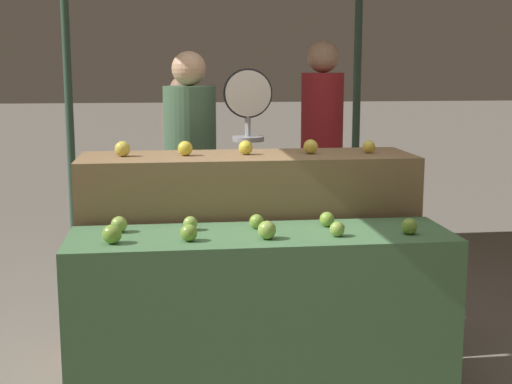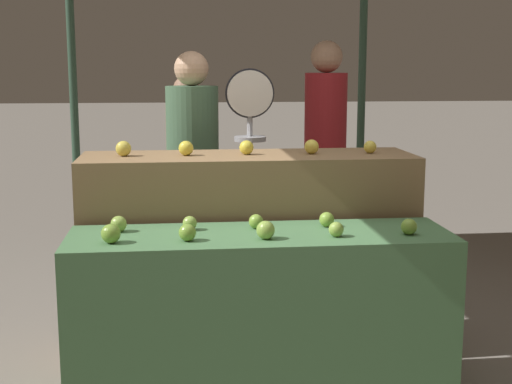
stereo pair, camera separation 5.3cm
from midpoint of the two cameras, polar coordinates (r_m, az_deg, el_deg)
name	(u,v)px [view 2 (the right image)]	position (r m, az deg, el deg)	size (l,w,h in m)	color
display_counter_front	(261,316)	(3.55, 0.80, -9.92)	(1.85, 0.55, 0.84)	#4C7A4C
display_counter_back	(248,254)	(4.07, -0.24, -5.02)	(1.85, 0.55, 1.15)	olive
apple_front_0	(111,234)	(3.29, -11.09, -3.29)	(0.09, 0.09, 0.09)	#7AA338
apple_front_1	(187,233)	(3.29, -5.05, -3.25)	(0.08, 0.08, 0.08)	#7AA338
apple_front_2	(266,230)	(3.31, 1.23, -3.06)	(0.09, 0.09, 0.09)	#8EB247
apple_front_3	(336,229)	(3.38, 6.88, -2.98)	(0.07, 0.07, 0.07)	#8EB247
apple_front_4	(409,227)	(3.48, 12.57, -2.73)	(0.08, 0.08, 0.08)	#84AD3D
apple_front_5	(119,224)	(3.51, -10.51, -2.53)	(0.08, 0.08, 0.08)	#8EB247
apple_front_6	(190,223)	(3.50, -4.89, -2.50)	(0.07, 0.07, 0.07)	#8EB247
apple_front_7	(256,221)	(3.52, 0.43, -2.37)	(0.07, 0.07, 0.07)	#84AD3D
apple_front_8	(327,219)	(3.58, 6.10, -2.20)	(0.07, 0.07, 0.07)	#84AD3D
apple_back_0	(123,149)	(3.95, -10.18, 3.44)	(0.08, 0.08, 0.08)	gold
apple_back_1	(186,148)	(3.93, -5.24, 3.51)	(0.08, 0.08, 0.08)	gold
apple_back_2	(246,148)	(3.96, -0.38, 3.58)	(0.08, 0.08, 0.08)	gold
apple_back_3	(312,147)	(4.01, 4.85, 3.63)	(0.08, 0.08, 0.08)	yellow
apple_back_4	(370,147)	(4.08, 9.49, 3.57)	(0.07, 0.07, 0.07)	yellow
produce_scale	(250,137)	(4.49, -0.15, 4.40)	(0.31, 0.20, 1.62)	#99999E
person_vendor_at_scale	(193,161)	(4.79, -4.76, 2.48)	(0.42, 0.42, 1.73)	#2D2D38
person_customer_left	(325,140)	(5.47, 5.84, 4.13)	(0.44, 0.44, 1.82)	#2D2D38
person_customer_right	(188,165)	(5.36, -5.16, 2.19)	(0.40, 0.40, 1.57)	#2D2D38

